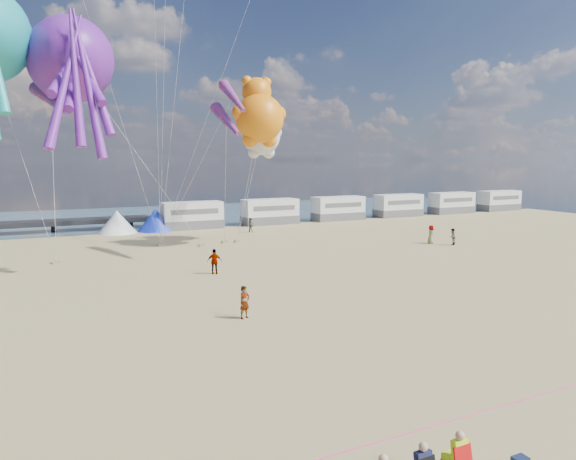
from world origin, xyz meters
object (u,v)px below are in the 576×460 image
object	(u,v)px
beachgoer_1	(251,225)
motorhome_3	(398,205)
sandbag_b	(202,245)
kite_panda	(261,136)
sandbag_c	(237,241)
windsock_left	(51,100)
sandbag_a	(56,262)
kite_teddy_orange	(260,118)
beachgoer_3	(215,262)
motorhome_5	(499,201)
windsock_right	(233,97)
kite_octopus_purple	(70,60)
beachgoer_7	(452,237)
windsock_mid	(226,120)
beachgoer_6	(431,234)
standing_person	(245,302)
motorhome_1	(270,212)
motorhome_0	(192,215)
tent_white	(117,222)
sandbag_d	(224,242)
sandbag_e	(161,244)
motorhome_4	(452,203)
motorhome_2	(338,208)

from	to	relation	value
beachgoer_1	motorhome_3	bearing A→B (deg)	63.49
sandbag_b	kite_panda	size ratio (longest dim) A/B	0.08
sandbag_c	windsock_left	xyz separation A→B (m)	(-15.16, -0.83, 12.03)
sandbag_a	kite_teddy_orange	world-z (taller)	kite_teddy_orange
beachgoer_3	sandbag_a	bearing A→B (deg)	-17.85
motorhome_5	sandbag_a	bearing A→B (deg)	-166.71
kite_teddy_orange	windsock_right	world-z (taller)	windsock_right
beachgoer_1	kite_octopus_purple	bearing A→B (deg)	-107.38
sandbag_b	beachgoer_7	bearing A→B (deg)	-24.08
beachgoer_7	windsock_right	bearing A→B (deg)	-43.97
beachgoer_3	windsock_mid	world-z (taller)	windsock_mid
kite_panda	kite_octopus_purple	bearing A→B (deg)	161.55
kite_panda	windsock_left	xyz separation A→B (m)	(-17.65, -0.75, 2.33)
motorhome_5	kite_panda	world-z (taller)	kite_panda
beachgoer_6	beachgoer_7	distance (m)	1.90
standing_person	beachgoer_7	distance (m)	27.41
beachgoer_1	sandbag_b	size ratio (longest dim) A/B	3.11
kite_teddy_orange	motorhome_1	bearing A→B (deg)	71.66
beachgoer_3	windsock_mid	bearing A→B (deg)	-93.52
sandbag_b	windsock_right	world-z (taller)	windsock_right
beachgoer_7	beachgoer_1	bearing A→B (deg)	-81.18
sandbag_c	kite_teddy_orange	bearing A→B (deg)	-67.24
kite_octopus_purple	kite_panda	bearing A→B (deg)	2.77
windsock_mid	beachgoer_7	bearing A→B (deg)	-10.33
beachgoer_6	sandbag_c	distance (m)	17.90
motorhome_0	tent_white	size ratio (longest dim) A/B	1.65
sandbag_b	tent_white	bearing A→B (deg)	114.92
motorhome_0	sandbag_d	bearing A→B (deg)	-90.25
sandbag_c	sandbag_e	size ratio (longest dim) A/B	1.00
sandbag_e	sandbag_a	bearing A→B (deg)	-151.71
motorhome_3	beachgoer_3	world-z (taller)	motorhome_3
sandbag_d	kite_panda	world-z (taller)	kite_panda
motorhome_0	sandbag_b	distance (m)	12.26
beachgoer_7	sandbag_c	xyz separation A→B (m)	(-16.85, 10.09, -0.64)
motorhome_4	beachgoer_3	xyz separation A→B (m)	(-42.86, -23.13, -0.64)
beachgoer_7	sandbag_c	distance (m)	19.65
motorhome_0	windsock_right	size ratio (longest dim) A/B	1.27
beachgoer_1	beachgoer_6	distance (m)	18.49
tent_white	sandbag_e	bearing A→B (deg)	-76.75
kite_panda	beachgoer_6	bearing A→B (deg)	-57.45
motorhome_5	windsock_left	bearing A→B (deg)	-169.09
motorhome_2	kite_panda	bearing A→B (deg)	-144.03
motorhome_2	sandbag_b	world-z (taller)	motorhome_2
motorhome_0	windsock_right	bearing A→B (deg)	-93.92
motorhome_3	beachgoer_6	distance (m)	22.79
sandbag_b	standing_person	bearing A→B (deg)	-101.03
standing_person	sandbag_b	size ratio (longest dim) A/B	3.20
motorhome_5	sandbag_e	bearing A→B (deg)	-169.41
motorhome_1	beachgoer_7	xyz separation A→B (m)	(8.57, -21.10, -0.75)
motorhome_3	windsock_left	world-z (taller)	windsock_left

